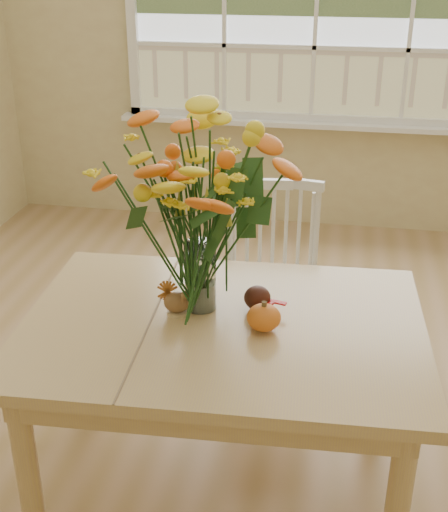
# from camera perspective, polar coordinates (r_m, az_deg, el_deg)

# --- Properties ---
(floor) EXTENTS (4.00, 4.50, 0.01)m
(floor) POSITION_cam_1_polar(r_m,az_deg,el_deg) (2.73, 3.33, -15.29)
(floor) COLOR #A2804E
(floor) RESTS_ON ground
(wall_back) EXTENTS (4.00, 0.02, 2.70)m
(wall_back) POSITION_cam_1_polar(r_m,az_deg,el_deg) (4.34, 7.73, 19.52)
(wall_back) COLOR tan
(wall_back) RESTS_ON floor
(dining_table) EXTENTS (1.29, 0.95, 0.67)m
(dining_table) POSITION_cam_1_polar(r_m,az_deg,el_deg) (2.19, -0.09, -7.61)
(dining_table) COLOR tan
(dining_table) RESTS_ON floor
(windsor_chair) EXTENTS (0.44, 0.42, 0.85)m
(windsor_chair) POSITION_cam_1_polar(r_m,az_deg,el_deg) (2.85, 4.03, -1.62)
(windsor_chair) COLOR white
(windsor_chair) RESTS_ON floor
(flower_vase) EXTENTS (0.47, 0.47, 0.56)m
(flower_vase) POSITION_cam_1_polar(r_m,az_deg,el_deg) (2.08, -2.08, 3.86)
(flower_vase) COLOR white
(flower_vase) RESTS_ON dining_table
(pumpkin) EXTENTS (0.10, 0.10, 0.08)m
(pumpkin) POSITION_cam_1_polar(r_m,az_deg,el_deg) (2.08, 3.33, -5.24)
(pumpkin) COLOR #C26116
(pumpkin) RESTS_ON dining_table
(turkey_figurine) EXTENTS (0.09, 0.07, 0.10)m
(turkey_figurine) POSITION_cam_1_polar(r_m,az_deg,el_deg) (2.17, -3.95, -3.87)
(turkey_figurine) COLOR #CCB78C
(turkey_figurine) RESTS_ON dining_table
(dark_gourd) EXTENTS (0.13, 0.09, 0.08)m
(dark_gourd) POSITION_cam_1_polar(r_m,az_deg,el_deg) (2.19, 2.79, -3.59)
(dark_gourd) COLOR #38160F
(dark_gourd) RESTS_ON dining_table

